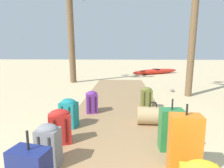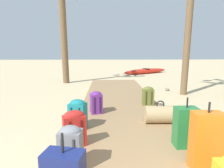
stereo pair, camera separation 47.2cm
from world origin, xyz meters
TOP-DOWN VIEW (x-y plane):
  - ground_plane at (0.00, 3.48)m, footprint 60.00×60.00m
  - boardwalk at (0.00, 4.35)m, footprint 2.09×8.70m
  - backpack_grey at (-0.82, 1.43)m, footprint 0.29×0.25m
  - duffel_bag_tan at (0.70, 2.90)m, footprint 0.61×0.36m
  - backpack_purple at (-0.62, 3.55)m, footprint 0.32×0.32m
  - backpack_olive at (0.73, 4.16)m, footprint 0.29×0.22m
  - backpack_teal at (-0.92, 2.68)m, footprint 0.35×0.30m
  - backpack_red at (-0.87, 2.01)m, footprint 0.38×0.29m
  - suitcase_green at (0.81, 1.94)m, footprint 0.33×0.23m
  - suitcase_orange at (0.82, 1.38)m, footprint 0.37×0.23m
  - palm_tree_far_left at (-2.27, 8.19)m, footprint 2.00×2.08m
  - kayak at (2.33, 12.00)m, footprint 3.45×2.43m
  - rock_right_mid at (1.38, 2.70)m, footprint 0.46×0.47m
  - rock_right_far at (1.98, 6.38)m, footprint 0.17×0.20m

SIDE VIEW (x-z plane):
  - ground_plane at x=0.00m, z-range 0.00..0.00m
  - boardwalk at x=0.00m, z-range 0.00..0.08m
  - rock_right_far at x=1.98m, z-range 0.00..0.10m
  - rock_right_mid at x=1.38m, z-range 0.00..0.25m
  - kayak at x=2.33m, z-range 0.00..0.34m
  - duffel_bag_tan at x=0.70m, z-range 0.03..0.49m
  - backpack_olive at x=0.73m, z-range 0.09..0.60m
  - backpack_purple at x=-0.62m, z-range 0.09..0.61m
  - backpack_teal at x=-0.92m, z-range 0.09..0.65m
  - backpack_grey at x=-0.82m, z-range 0.09..0.65m
  - backpack_red at x=-0.87m, z-range 0.09..0.65m
  - suitcase_green at x=0.81m, z-range 0.00..0.76m
  - suitcase_orange at x=0.82m, z-range 0.02..0.86m
  - palm_tree_far_left at x=-2.27m, z-range 1.19..5.90m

